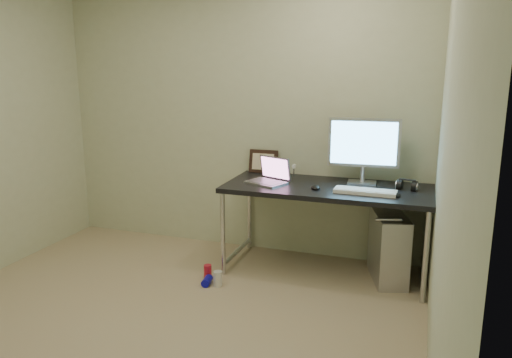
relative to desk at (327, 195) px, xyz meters
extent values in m
plane|color=tan|center=(-0.91, -1.38, -0.68)|extent=(3.50, 3.50, 0.00)
cube|color=beige|center=(-0.91, 0.37, 0.57)|extent=(3.50, 0.02, 2.50)
cube|color=beige|center=(0.84, -1.38, 0.57)|extent=(0.02, 3.50, 2.50)
cube|color=black|center=(0.00, 0.00, 0.05)|extent=(1.68, 0.73, 0.04)
cylinder|color=silver|center=(-0.80, -0.33, -0.32)|extent=(0.04, 0.04, 0.71)
cylinder|color=silver|center=(-0.80, 0.33, -0.32)|extent=(0.04, 0.04, 0.71)
cylinder|color=silver|center=(0.80, -0.33, -0.32)|extent=(0.04, 0.04, 0.71)
cylinder|color=silver|center=(0.80, 0.33, -0.32)|extent=(0.04, 0.04, 0.71)
cylinder|color=silver|center=(-0.80, 0.00, -0.60)|extent=(0.04, 0.65, 0.04)
cylinder|color=silver|center=(0.80, 0.00, -0.60)|extent=(0.04, 0.65, 0.04)
cube|color=silver|center=(0.51, 0.02, -0.40)|extent=(0.37, 0.58, 0.56)
cylinder|color=silver|center=(0.51, -0.20, -0.10)|extent=(0.20, 0.08, 0.03)
cylinder|color=silver|center=(0.51, 0.24, -0.10)|extent=(0.20, 0.08, 0.03)
cylinder|color=black|center=(0.46, 0.32, -0.28)|extent=(0.01, 0.16, 0.69)
cylinder|color=black|center=(0.55, 0.30, -0.30)|extent=(0.02, 0.11, 0.71)
cylinder|color=red|center=(-0.89, -0.45, -0.62)|extent=(0.07, 0.07, 0.12)
cylinder|color=silver|center=(-0.75, -0.56, -0.61)|extent=(0.09, 0.09, 0.12)
cylinder|color=#0E0DC0|center=(-0.84, -0.57, -0.64)|extent=(0.08, 0.13, 0.07)
cube|color=silver|center=(-0.51, -0.07, 0.08)|extent=(0.37, 0.32, 0.02)
cube|color=slate|center=(-0.51, -0.07, 0.09)|extent=(0.32, 0.27, 0.00)
cube|color=gray|center=(-0.46, 0.04, 0.19)|extent=(0.30, 0.16, 0.20)
cube|color=#875074|center=(-0.46, 0.03, 0.19)|extent=(0.27, 0.14, 0.17)
cube|color=silver|center=(0.26, 0.18, 0.08)|extent=(0.25, 0.19, 0.02)
cylinder|color=silver|center=(0.26, 0.20, 0.16)|extent=(0.04, 0.04, 0.13)
cube|color=silver|center=(0.26, 0.19, 0.42)|extent=(0.59, 0.08, 0.40)
cube|color=#65BAF0|center=(0.26, 0.16, 0.42)|extent=(0.53, 0.04, 0.35)
cube|color=white|center=(0.32, -0.13, 0.09)|extent=(0.48, 0.17, 0.03)
ellipsoid|color=black|center=(0.56, -0.16, 0.09)|extent=(0.09, 0.11, 0.03)
ellipsoid|color=black|center=(-0.07, -0.12, 0.09)|extent=(0.10, 0.13, 0.04)
cylinder|color=black|center=(0.56, 0.10, 0.10)|extent=(0.06, 0.10, 0.10)
cylinder|color=black|center=(0.68, 0.10, 0.10)|extent=(0.06, 0.10, 0.10)
cube|color=black|center=(0.62, 0.10, 0.15)|extent=(0.13, 0.04, 0.01)
cube|color=black|center=(-0.66, 0.32, 0.18)|extent=(0.27, 0.08, 0.21)
cylinder|color=silver|center=(-0.35, 0.27, 0.12)|extent=(0.01, 0.01, 0.08)
cylinder|color=white|center=(-0.35, 0.27, 0.17)|extent=(0.04, 0.03, 0.04)
camera|label=1|loc=(0.73, -3.95, 1.06)|focal=35.00mm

